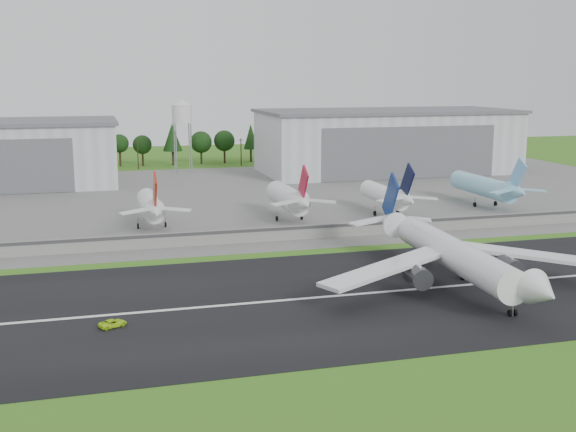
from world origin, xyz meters
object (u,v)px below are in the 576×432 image
object	(u,v)px
parked_jet_navy	(389,196)
parked_jet_skyblue	(489,187)
parked_jet_red_a	(152,206)
parked_jet_red_b	(291,199)
main_airliner	(455,262)
ground_vehicle	(113,323)

from	to	relation	value
parked_jet_navy	parked_jet_skyblue	distance (m)	34.47
parked_jet_red_a	parked_jet_navy	distance (m)	65.12
parked_jet_red_a	parked_jet_red_b	world-z (taller)	parked_jet_red_b
main_airliner	parked_jet_navy	xyz separation A→B (m)	(15.54, 66.95, 1.01)
parked_jet_red_a	parked_jet_navy	xyz separation A→B (m)	(65.12, -0.02, -0.10)
parked_jet_red_a	parked_jet_skyblue	bearing A→B (deg)	2.91
parked_jet_red_a	parked_jet_red_b	distance (m)	36.78
ground_vehicle	parked_jet_skyblue	bearing A→B (deg)	-79.73
parked_jet_skyblue	parked_jet_navy	bearing A→B (deg)	-171.56
ground_vehicle	parked_jet_navy	size ratio (longest dim) A/B	0.14
parked_jet_red_a	parked_jet_navy	world-z (taller)	parked_jet_red_a
main_airliner	parked_jet_red_b	world-z (taller)	main_airliner
parked_jet_red_a	parked_jet_navy	bearing A→B (deg)	-0.02
main_airliner	parked_jet_navy	world-z (taller)	main_airliner
parked_jet_red_a	parked_jet_red_b	xyz separation A→B (m)	(36.78, 0.05, 0.30)
parked_jet_red_b	parked_jet_skyblue	distance (m)	62.64
ground_vehicle	parked_jet_red_a	world-z (taller)	parked_jet_red_a
ground_vehicle	parked_jet_red_b	world-z (taller)	parked_jet_red_b
parked_jet_red_a	parked_jet_skyblue	size ratio (longest dim) A/B	0.84
parked_jet_red_a	main_airliner	bearing A→B (deg)	-53.48
parked_jet_red_b	parked_jet_skyblue	bearing A→B (deg)	4.57
ground_vehicle	parked_jet_skyblue	xyz separation A→B (m)	(111.57, 77.59, 5.47)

